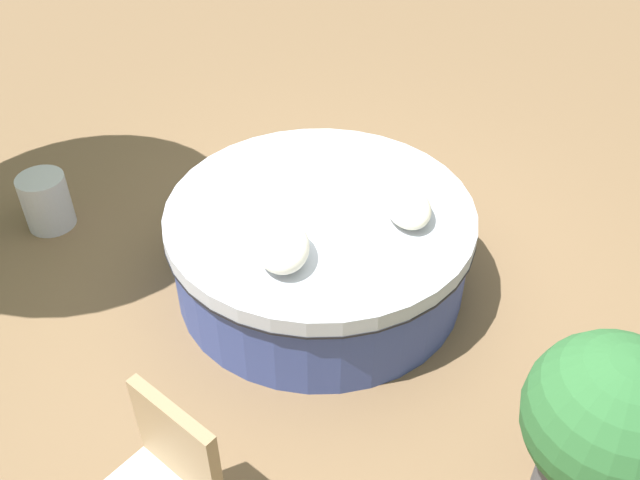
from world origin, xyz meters
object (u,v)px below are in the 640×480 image
throw_pillow_0 (282,245)px  throw_pillow_1 (408,207)px  planter (607,426)px  round_bed (320,246)px  side_table (46,201)px

throw_pillow_0 → throw_pillow_1: (-0.31, 0.83, -0.02)m
throw_pillow_1 → planter: planter is taller
round_bed → throw_pillow_1: 0.70m
throw_pillow_0 → planter: 1.99m
throw_pillow_0 → planter: planter is taller
round_bed → throw_pillow_0: 0.69m
throw_pillow_0 → side_table: bearing=-128.8°
round_bed → planter: 2.18m
throw_pillow_0 → throw_pillow_1: 0.89m
throw_pillow_0 → side_table: 2.29m
throw_pillow_0 → throw_pillow_1: size_ratio=1.08×
round_bed → planter: (1.83, 1.15, 0.31)m
round_bed → planter: size_ratio=1.84×
side_table → round_bed: bearing=65.3°
throw_pillow_1 → side_table: (-1.08, -2.56, -0.52)m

